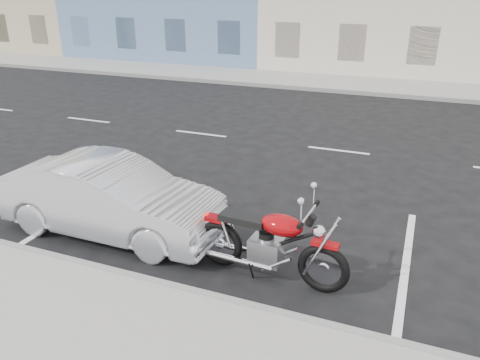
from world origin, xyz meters
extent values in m
plane|color=black|center=(0.00, 0.00, 0.00)|extent=(120.00, 120.00, 0.00)
cube|color=gray|center=(-5.00, 8.70, 0.07)|extent=(80.00, 3.40, 0.15)
cube|color=gray|center=(-5.00, -7.00, 0.08)|extent=(80.00, 0.12, 0.16)
cube|color=gray|center=(-5.00, 7.00, 0.08)|extent=(80.00, 0.12, 0.16)
torus|color=black|center=(-0.23, -6.21, 0.36)|extent=(0.75, 0.17, 0.74)
torus|color=black|center=(-1.84, -6.11, 0.36)|extent=(0.75, 0.17, 0.74)
cube|color=#950509|center=(-0.23, -6.21, 0.74)|extent=(0.39, 0.17, 0.06)
cube|color=#950509|center=(-1.88, -6.11, 0.77)|extent=(0.34, 0.20, 0.07)
cube|color=gray|center=(-1.08, -6.16, 0.42)|extent=(0.49, 0.36, 0.38)
ellipsoid|color=#950509|center=(-0.86, -6.17, 0.89)|extent=(0.64, 0.42, 0.30)
cube|color=black|center=(-1.45, -6.14, 0.87)|extent=(0.70, 0.33, 0.10)
cylinder|color=silver|center=(-0.48, -6.19, 1.14)|extent=(0.09, 0.78, 0.04)
sphere|color=silver|center=(-0.33, -6.20, 0.91)|extent=(0.19, 0.19, 0.19)
cylinder|color=silver|center=(-1.46, -6.29, 0.24)|extent=(1.06, 0.15, 0.09)
cylinder|color=silver|center=(-1.44, -5.98, 0.24)|extent=(1.06, 0.15, 0.09)
cylinder|color=silver|center=(-0.28, -6.20, 0.69)|extent=(0.43, 0.07, 0.88)
cylinder|color=black|center=(-0.84, -6.17, 0.61)|extent=(0.89, 0.11, 0.55)
imported|color=#B8B9C0|center=(-4.81, -5.80, 0.65)|extent=(3.95, 1.39, 1.30)
camera|label=1|loc=(-0.09, -11.67, 3.99)|focal=35.00mm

